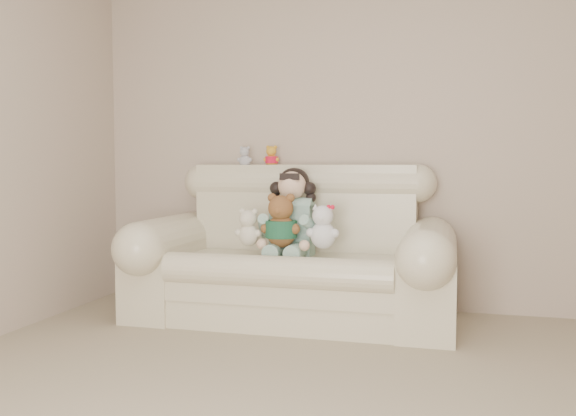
% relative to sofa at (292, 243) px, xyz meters
% --- Properties ---
extents(wall_back, '(4.50, 0.00, 4.50)m').
position_rel_sofa_xyz_m(wall_back, '(0.66, 0.50, 0.78)').
color(wall_back, '#B5A290').
rests_on(wall_back, ground).
extents(sofa, '(2.10, 0.95, 1.03)m').
position_rel_sofa_xyz_m(sofa, '(0.00, 0.00, 0.00)').
color(sofa, beige).
rests_on(sofa, floor).
extents(seated_child, '(0.37, 0.45, 0.60)m').
position_rel_sofa_xyz_m(seated_child, '(-0.02, 0.08, 0.20)').
color(seated_child, '#2C7A62').
rests_on(seated_child, sofa).
extents(brown_teddy, '(0.31, 0.27, 0.40)m').
position_rel_sofa_xyz_m(brown_teddy, '(-0.04, -0.11, 0.19)').
color(brown_teddy, brown).
rests_on(brown_teddy, sofa).
extents(white_cat, '(0.22, 0.18, 0.33)m').
position_rel_sofa_xyz_m(white_cat, '(0.23, -0.10, 0.15)').
color(white_cat, white).
rests_on(white_cat, sofa).
extents(cream_teddy, '(0.23, 0.20, 0.29)m').
position_rel_sofa_xyz_m(cream_teddy, '(-0.26, -0.12, 0.13)').
color(cream_teddy, beige).
rests_on(cream_teddy, sofa).
extents(yellow_mini_bear, '(0.13, 0.11, 0.18)m').
position_rel_sofa_xyz_m(yellow_mini_bear, '(-0.25, 0.38, 0.59)').
color(yellow_mini_bear, yellow).
rests_on(yellow_mini_bear, sofa).
extents(grey_mini_plush, '(0.12, 0.10, 0.18)m').
position_rel_sofa_xyz_m(grey_mini_plush, '(-0.44, 0.34, 0.58)').
color(grey_mini_plush, '#B8B7BE').
rests_on(grey_mini_plush, sofa).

